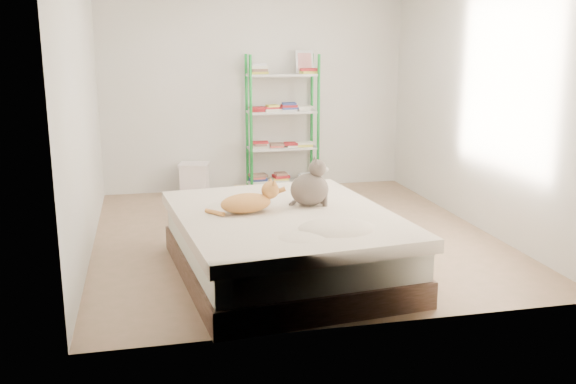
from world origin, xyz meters
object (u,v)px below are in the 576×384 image
object	(u,v)px
orange_cat	(246,201)
shelf_unit	(283,128)
bed	(284,244)
cardboard_box	(256,203)
grey_cat	(310,182)
white_bin	(194,179)

from	to	relation	value
orange_cat	shelf_unit	size ratio (longest dim) A/B	0.28
bed	orange_cat	bearing A→B (deg)	162.54
cardboard_box	orange_cat	bearing A→B (deg)	-93.41
orange_cat	cardboard_box	xyz separation A→B (m)	(0.37, 1.68, -0.46)
shelf_unit	cardboard_box	size ratio (longest dim) A/B	3.41
grey_cat	shelf_unit	size ratio (longest dim) A/B	0.22
orange_cat	grey_cat	size ratio (longest dim) A/B	1.26
grey_cat	cardboard_box	xyz separation A→B (m)	(-0.18, 1.57, -0.56)
bed	white_bin	size ratio (longest dim) A/B	5.43
cardboard_box	white_bin	size ratio (longest dim) A/B	1.24
orange_cat	cardboard_box	world-z (taller)	orange_cat
bed	cardboard_box	size ratio (longest dim) A/B	4.37
orange_cat	bed	bearing A→B (deg)	-21.40
shelf_unit	orange_cat	bearing A→B (deg)	-107.82
bed	cardboard_box	bearing A→B (deg)	81.60
orange_cat	white_bin	world-z (taller)	orange_cat
bed	shelf_unit	bearing A→B (deg)	71.84
white_bin	bed	bearing A→B (deg)	-80.38
bed	grey_cat	size ratio (longest dim) A/B	5.71
orange_cat	white_bin	xyz separation A→B (m)	(-0.19, 2.84, -0.42)
orange_cat	grey_cat	distance (m)	0.57
white_bin	shelf_unit	bearing A→B (deg)	1.59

